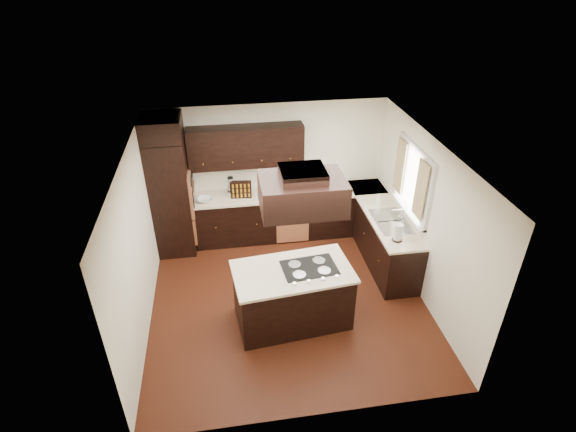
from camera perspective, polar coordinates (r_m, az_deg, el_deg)
The scene contains 30 objects.
floor at distance 7.25m, azimuth -0.05°, elevation -10.39°, with size 4.20×4.20×0.02m, color #572412.
ceiling at distance 5.88m, azimuth -0.06°, elevation 8.27°, with size 4.20×4.20×0.02m, color white.
wall_back at distance 8.31m, azimuth -2.30°, elevation 5.89°, with size 4.20×0.02×2.50m, color white.
wall_front at distance 4.89m, azimuth 3.89°, elevation -15.59°, with size 4.20×0.02×2.50m, color white.
wall_left at distance 6.55m, azimuth -18.64°, elevation -3.49°, with size 0.02×4.20×2.50m, color white.
wall_right at distance 7.07m, azimuth 17.10°, elevation -0.50°, with size 0.02×4.20×2.50m, color white.
oven_column at distance 8.05m, azimuth -14.57°, elevation 2.42°, with size 0.65×0.75×2.12m, color black.
wall_oven_face at distance 7.99m, azimuth -12.14°, elevation 3.01°, with size 0.05×0.62×0.78m, color #BB6F47.
base_cabinets_back at distance 8.43m, azimuth -1.69°, elevation 0.03°, with size 2.93×0.60×0.88m, color black.
base_cabinets_right at distance 8.07m, azimuth 11.69°, elevation -2.25°, with size 0.60×2.40×0.88m, color black.
countertop_back at distance 8.18m, azimuth -1.73°, elevation 2.73°, with size 2.93×0.63×0.04m, color #F2E0C0.
countertop_right at distance 7.82m, azimuth 11.94°, elevation 0.55°, with size 0.63×2.40×0.04m, color #F2E0C0.
upper_cabinets at distance 7.89m, azimuth -5.37°, elevation 8.78°, with size 2.00×0.34×0.72m, color black.
dishwasher_front at distance 8.24m, azimuth 0.60°, elevation -1.13°, with size 0.60×0.05×0.72m, color #BB6F47.
window_frame at distance 7.29m, azimuth 15.59°, elevation 4.40°, with size 0.06×1.32×1.12m, color silver.
window_pane at distance 7.31m, azimuth 15.79°, elevation 4.41°, with size 0.00×1.20×1.00m, color white.
curtain_left at distance 6.91m, azimuth 16.50°, elevation 3.17°, with size 0.02×0.34×0.90m, color beige.
curtain_right at distance 7.60m, azimuth 14.02°, elevation 6.14°, with size 0.02×0.34×0.90m, color beige.
sink_rim at distance 7.54m, azimuth 12.93°, elevation -0.63°, with size 0.52×0.84×0.01m, color silver.
island at distance 6.60m, azimuth 0.58°, elevation -10.22°, with size 1.60×0.87×0.88m, color black.
island_top at distance 6.30m, azimuth 0.60°, elevation -7.08°, with size 1.65×0.93×0.04m, color #F2E0C0.
cooktop at distance 6.34m, azimuth 2.73°, elevation -6.54°, with size 0.75×0.50×0.01m, color black.
range_hood at distance 5.56m, azimuth 1.83°, elevation 2.81°, with size 1.05×0.72×0.42m, color black.
hood_duct at distance 5.44m, azimuth 1.88°, elevation 5.36°, with size 0.55×0.50×0.13m, color black.
blender_base at distance 8.12m, azimuth -7.20°, elevation 2.81°, with size 0.15×0.15×0.10m, color silver.
blender_pitcher at distance 8.04m, azimuth -7.29°, elevation 3.93°, with size 0.13×0.13×0.26m, color silver.
spice_rack at distance 8.02m, azimuth -6.00°, elevation 3.37°, with size 0.38×0.09×0.31m, color black.
mixing_bowl at distance 8.04m, azimuth -10.49°, elevation 2.05°, with size 0.27×0.27×0.07m, color silver.
soap_bottle at distance 7.91m, azimuth 11.34°, elevation 2.05°, with size 0.10×0.10×0.21m, color silver.
paper_towel at distance 7.01m, azimuth 13.81°, elevation -2.05°, with size 0.13×0.13×0.28m, color silver.
Camera 1 is at (-0.83, -5.35, 4.81)m, focal length 28.00 mm.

